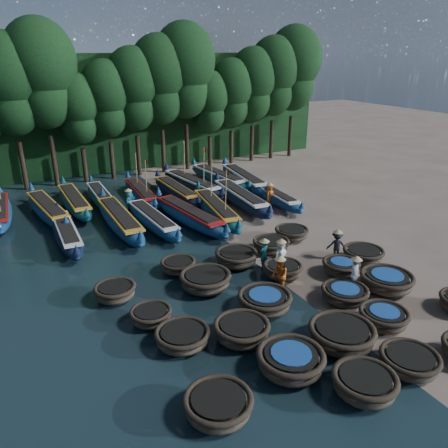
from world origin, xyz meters
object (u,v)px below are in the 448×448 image
long_boat_13 (141,193)px  fisherman_0 (281,254)px  coracle_16 (205,280)px  coracle_17 (283,270)px  coracle_23 (271,245)px  long_boat_5 (189,216)px  long_boat_12 (102,197)px  long_boat_7 (240,198)px  long_boat_17 (244,179)px  long_boat_16 (219,178)px  fisherman_2 (279,275)px  coracle_14 (387,281)px  long_boat_11 (74,202)px  coracle_10 (182,337)px  fisherman_3 (337,244)px  coracle_15 (151,315)px  fisherman_1 (264,252)px  coracle_12 (265,301)px  coracle_19 (363,254)px  long_boat_4 (153,220)px  coracle_20 (115,292)px  long_boat_14 (176,191)px  coracle_24 (292,233)px  long_boat_10 (48,210)px  coracle_21 (178,265)px  long_boat_9 (0,212)px  coracle_18 (341,267)px  fisherman_6 (270,194)px  coracle_2 (364,384)px  coracle_22 (236,257)px  coracle_5 (218,405)px  coracle_6 (291,361)px  coracle_3 (409,361)px  long_boat_2 (67,233)px  fisherman_4 (355,273)px  coracle_7 (342,335)px  long_boat_6 (216,209)px  coracle_8 (384,317)px  coracle_11 (242,330)px  long_boat_15 (192,184)px

long_boat_13 → fisherman_0: bearing=-76.6°
coracle_16 → coracle_17: coracle_16 is taller
coracle_23 → long_boat_5: long_boat_5 is taller
long_boat_5 → long_boat_12: (-3.93, 6.40, -0.06)m
long_boat_7 → long_boat_17: bearing=60.5°
long_boat_16 → fisherman_2: bearing=-114.1°
coracle_14 → long_boat_11: (-10.45, 17.95, 0.10)m
coracle_16 → coracle_23: coracle_16 is taller
coracle_10 → fisherman_3: (9.97, 2.94, 0.44)m
long_boat_17 → coracle_15: bearing=-124.4°
fisherman_1 → long_boat_5: bearing=-106.4°
coracle_12 → coracle_19: (6.97, 1.41, -0.03)m
long_boat_4 → coracle_20: bearing=-123.4°
long_boat_7 → long_boat_17: size_ratio=0.98×
long_boat_4 → long_boat_14: bearing=50.6°
coracle_10 → coracle_24: size_ratio=1.26×
long_boat_7 → long_boat_10: (-12.27, 3.83, -0.02)m
coracle_21 → coracle_20: bearing=-162.6°
long_boat_9 → coracle_18: bearing=-45.8°
coracle_14 → fisherman_6: 12.47m
coracle_2 → coracle_22: size_ratio=1.01×
coracle_19 → long_boat_13: (-6.96, 15.18, 0.10)m
coracle_19 → fisherman_0: bearing=163.1°
coracle_15 → long_boat_17: 19.54m
coracle_5 → coracle_6: bearing=10.0°
coracle_24 → coracle_3: bearing=-106.0°
long_boat_7 → long_boat_17: long_boat_17 is taller
long_boat_2 → fisherman_4: bearing=-47.3°
coracle_7 → fisherman_6: (6.46, 14.48, 0.37)m
coracle_5 → coracle_7: coracle_7 is taller
coracle_2 → fisherman_6: fisherman_6 is taller
long_boat_6 → coracle_21: bearing=-122.6°
coracle_17 → coracle_19: size_ratio=1.08×
coracle_18 → long_boat_14: bearing=99.5°
coracle_8 → coracle_15: 9.23m
coracle_18 → coracle_23: size_ratio=0.93×
coracle_7 → long_boat_6: long_boat_6 is taller
long_boat_2 → long_boat_16: bearing=26.5°
coracle_18 → long_boat_9: size_ratio=0.27×
coracle_11 → coracle_12: 2.34m
coracle_15 → coracle_5: bearing=-88.2°
coracle_21 → fisherman_6: 11.46m
coracle_2 → coracle_21: bearing=100.9°
coracle_2 → coracle_18: coracle_2 is taller
coracle_15 → long_boat_15: long_boat_15 is taller
coracle_15 → long_boat_12: 15.68m
long_boat_7 → fisherman_0: fisherman_0 is taller
coracle_16 → long_boat_12: 14.25m
coracle_20 → fisherman_0: 8.09m
coracle_11 → coracle_22: size_ratio=0.98×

